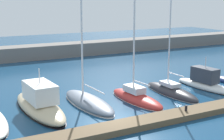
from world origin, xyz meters
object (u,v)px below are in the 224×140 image
Objects in this scene: sailboat_red_sixth at (136,97)px; dock_bollard at (186,108)px; motorboat_sand_fourth at (39,103)px; sailboat_slate_fifth at (88,101)px; motorboat_white_eighth at (205,83)px; sailboat_charcoal_seventh at (171,91)px.

dock_bollard is (1.28, -5.16, 0.29)m from sailboat_red_sixth.
motorboat_sand_fourth is 8.46m from sailboat_red_sixth.
sailboat_slate_fifth is 8.25m from dock_bollard.
motorboat_white_eighth is at bearing -96.46° from motorboat_sand_fourth.
sailboat_red_sixth is 5.33m from dock_bollard.
sailboat_charcoal_seventh is (4.17, 0.36, -0.11)m from sailboat_red_sixth.
sailboat_red_sixth is 4.18m from sailboat_charcoal_seventh.
sailboat_slate_fifth is (4.11, -0.44, -0.24)m from motorboat_sand_fourth.
motorboat_sand_fourth is 4.14m from sailboat_slate_fifth.
dock_bollard is (-7.21, -5.58, 0.14)m from motorboat_white_eighth.
dock_bollard is (5.50, -6.14, 0.29)m from sailboat_slate_fifth.
sailboat_red_sixth is 1.01× the size of sailboat_charcoal_seventh.
sailboat_red_sixth reaches higher than dock_bollard.
sailboat_red_sixth is 34.38× the size of dock_bollard.
sailboat_charcoal_seventh is 6.25m from dock_bollard.
dock_bollard is at bearing 151.28° from sailboat_charcoal_seventh.
sailboat_charcoal_seventh is 34.05× the size of dock_bollard.
sailboat_red_sixth reaches higher than motorboat_sand_fourth.
sailboat_slate_fifth reaches higher than dock_bollard.
motorboat_white_eighth is at bearing -90.35° from sailboat_charcoal_seventh.
motorboat_white_eighth reaches higher than dock_bollard.
motorboat_sand_fourth reaches higher than motorboat_white_eighth.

